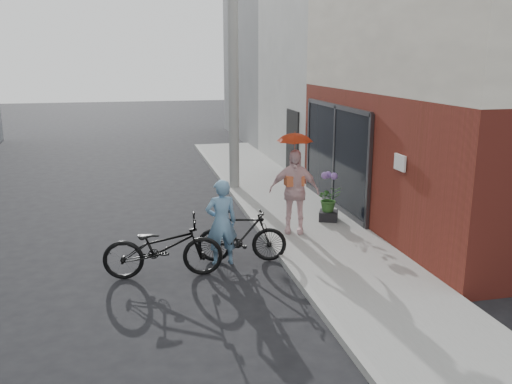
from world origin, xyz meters
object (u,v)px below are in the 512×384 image
object	(u,v)px
officer	(221,222)
planter	(328,216)
bike_left	(163,247)
utility_pole	(233,66)
bike_right	(242,236)
kimono_woman	(294,191)

from	to	relation	value
officer	planter	xyz separation A→B (m)	(2.75, 1.81, -0.58)
officer	bike_left	xyz separation A→B (m)	(-1.09, -0.37, -0.26)
utility_pole	planter	distance (m)	5.17
bike_right	planter	bearing A→B (deg)	-42.50
bike_left	planter	bearing A→B (deg)	-55.91
officer	kimono_woman	distance (m)	2.10
kimono_woman	planter	world-z (taller)	kimono_woman
bike_left	planter	size ratio (longest dim) A/B	5.08
utility_pole	officer	xyz separation A→B (m)	(-1.28, -5.53, -2.70)
utility_pole	bike_right	world-z (taller)	utility_pole
bike_left	bike_right	bearing A→B (deg)	-69.81
bike_right	kimono_woman	xyz separation A→B (m)	(1.35, 1.13, 0.50)
planter	utility_pole	bearing A→B (deg)	111.59
utility_pole	officer	size ratio (longest dim) A/B	4.36
bike_left	planter	distance (m)	4.42
kimono_woman	utility_pole	bearing A→B (deg)	114.64
utility_pole	officer	bearing A→B (deg)	-103.05
bike_left	kimono_woman	world-z (taller)	kimono_woman
officer	kimono_woman	bearing A→B (deg)	-149.60
utility_pole	kimono_woman	distance (m)	5.03
utility_pole	bike_left	xyz separation A→B (m)	(-2.37, -5.90, -2.96)
bike_left	utility_pole	bearing A→B (deg)	-17.32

